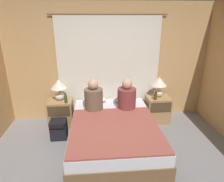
# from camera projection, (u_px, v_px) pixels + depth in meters

# --- Properties ---
(ground_plane) EXTENTS (16.00, 16.00, 0.00)m
(ground_plane) POSITION_uv_depth(u_px,v_px,m) (118.00, 173.00, 2.98)
(ground_plane) COLOR gray
(wall_back) EXTENTS (4.43, 0.06, 2.50)m
(wall_back) POSITION_uv_depth(u_px,v_px,m) (109.00, 63.00, 4.33)
(wall_back) COLOR tan
(wall_back) RESTS_ON ground_plane
(curtain_panel) EXTENTS (2.37, 0.02, 2.25)m
(curtain_panel) POSITION_uv_depth(u_px,v_px,m) (109.00, 70.00, 4.31)
(curtain_panel) COLOR silver
(curtain_panel) RESTS_ON ground_plane
(bed) EXTENTS (1.51, 2.08, 0.47)m
(bed) POSITION_uv_depth(u_px,v_px,m) (114.00, 133.00, 3.60)
(bed) COLOR brown
(bed) RESTS_ON ground_plane
(nightstand_left) EXTENTS (0.50, 0.42, 0.58)m
(nightstand_left) POSITION_uv_depth(u_px,v_px,m) (61.00, 113.00, 4.21)
(nightstand_left) COLOR #A87F51
(nightstand_left) RESTS_ON ground_plane
(nightstand_right) EXTENTS (0.50, 0.42, 0.58)m
(nightstand_right) POSITION_uv_depth(u_px,v_px,m) (158.00, 109.00, 4.38)
(nightstand_right) COLOR #A87F51
(nightstand_right) RESTS_ON ground_plane
(lamp_left) EXTENTS (0.33, 0.33, 0.44)m
(lamp_left) POSITION_uv_depth(u_px,v_px,m) (59.00, 87.00, 4.06)
(lamp_left) COLOR silver
(lamp_left) RESTS_ON nightstand_left
(lamp_right) EXTENTS (0.33, 0.33, 0.44)m
(lamp_right) POSITION_uv_depth(u_px,v_px,m) (159.00, 84.00, 4.23)
(lamp_right) COLOR silver
(lamp_right) RESTS_ON nightstand_right
(pillow_left) EXTENTS (0.50, 0.30, 0.12)m
(pillow_left) POSITION_uv_depth(u_px,v_px,m) (94.00, 100.00, 4.27)
(pillow_left) COLOR silver
(pillow_left) RESTS_ON bed
(pillow_right) EXTENTS (0.50, 0.30, 0.12)m
(pillow_right) POSITION_uv_depth(u_px,v_px,m) (125.00, 99.00, 4.32)
(pillow_right) COLOR silver
(pillow_right) RESTS_ON bed
(blanket_on_bed) EXTENTS (1.45, 1.47, 0.03)m
(blanket_on_bed) POSITION_uv_depth(u_px,v_px,m) (115.00, 128.00, 3.26)
(blanket_on_bed) COLOR #994C42
(blanket_on_bed) RESTS_ON bed
(person_left_in_bed) EXTENTS (0.36, 0.36, 0.63)m
(person_left_in_bed) POSITION_uv_depth(u_px,v_px,m) (94.00, 98.00, 3.86)
(person_left_in_bed) COLOR brown
(person_left_in_bed) RESTS_ON bed
(person_right_in_bed) EXTENTS (0.37, 0.37, 0.62)m
(person_right_in_bed) POSITION_uv_depth(u_px,v_px,m) (127.00, 97.00, 3.92)
(person_right_in_bed) COLOR brown
(person_right_in_bed) RESTS_ON bed
(beer_bottle_on_left_stand) EXTENTS (0.06, 0.06, 0.21)m
(beer_bottle_on_left_stand) POSITION_uv_depth(u_px,v_px,m) (66.00, 99.00, 3.98)
(beer_bottle_on_left_stand) COLOR #2D4C28
(beer_bottle_on_left_stand) RESTS_ON nightstand_left
(beer_bottle_on_right_stand) EXTENTS (0.06, 0.06, 0.23)m
(beer_bottle_on_right_stand) POSITION_uv_depth(u_px,v_px,m) (156.00, 96.00, 4.12)
(beer_bottle_on_right_stand) COLOR #513819
(beer_bottle_on_right_stand) RESTS_ON nightstand_right
(backpack_on_floor) EXTENTS (0.30, 0.29, 0.38)m
(backpack_on_floor) POSITION_uv_depth(u_px,v_px,m) (59.00, 128.00, 3.78)
(backpack_on_floor) COLOR black
(backpack_on_floor) RESTS_ON ground_plane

